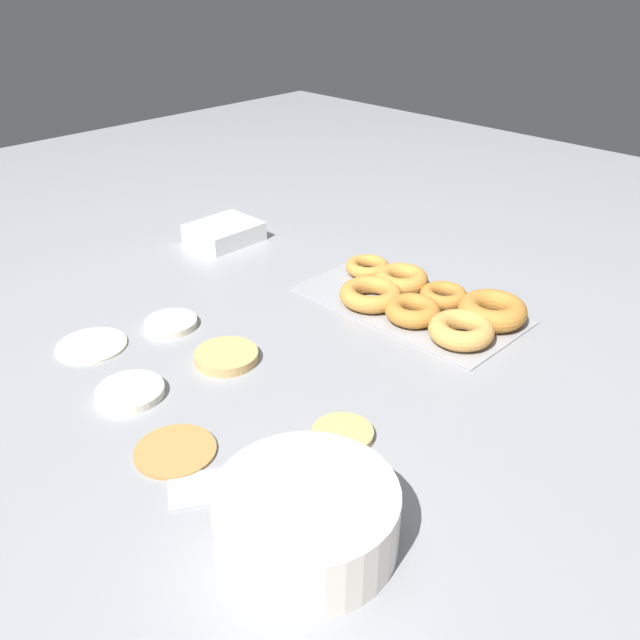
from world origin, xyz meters
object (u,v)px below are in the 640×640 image
(pancake_5, at_px, (171,323))
(donut_tray, at_px, (424,301))
(batter_bowl, at_px, (306,517))
(spatula, at_px, (235,482))
(pancake_1, at_px, (226,356))
(pancake_2, at_px, (175,449))
(pancake_3, at_px, (130,392))
(container_stack, at_px, (224,232))
(pancake_0, at_px, (91,344))
(pancake_4, at_px, (343,434))

(pancake_5, relative_size, donut_tray, 0.22)
(batter_bowl, xyz_separation_m, spatula, (0.12, -0.00, -0.03))
(pancake_1, distance_m, pancake_2, 0.22)
(pancake_3, bearing_deg, pancake_1, -99.15)
(pancake_3, bearing_deg, container_stack, -51.84)
(pancake_1, bearing_deg, pancake_3, 80.85)
(batter_bowl, relative_size, container_stack, 1.42)
(donut_tray, distance_m, container_stack, 0.50)
(pancake_0, xyz_separation_m, pancake_1, (-0.18, -0.13, 0.00))
(pancake_3, bearing_deg, pancake_4, -152.74)
(pancake_1, height_order, donut_tray, donut_tray)
(batter_bowl, bearing_deg, pancake_4, -59.36)
(spatula, bearing_deg, pancake_4, -159.51)
(pancake_5, bearing_deg, donut_tray, -128.18)
(pancake_4, distance_m, spatula, 0.16)
(pancake_2, xyz_separation_m, donut_tray, (0.00, -0.52, 0.01))
(pancake_5, bearing_deg, batter_bowl, 161.37)
(pancake_0, height_order, pancake_1, pancake_1)
(pancake_3, relative_size, spatula, 0.45)
(donut_tray, relative_size, spatula, 1.84)
(pancake_5, distance_m, donut_tray, 0.43)
(pancake_1, height_order, container_stack, container_stack)
(pancake_3, height_order, pancake_5, same)
(pancake_1, distance_m, pancake_4, 0.25)
(pancake_1, distance_m, donut_tray, 0.36)
(pancake_4, bearing_deg, donut_tray, -69.02)
(pancake_2, xyz_separation_m, pancake_3, (0.15, -0.03, 0.00))
(pancake_2, height_order, container_stack, container_stack)
(pancake_5, height_order, spatula, pancake_5)
(pancake_2, bearing_deg, spatula, -170.33)
(pancake_0, bearing_deg, batter_bowl, 175.65)
(pancake_4, relative_size, spatula, 0.38)
(pancake_0, bearing_deg, pancake_5, -105.70)
(pancake_3, distance_m, donut_tray, 0.51)
(pancake_4, relative_size, container_stack, 0.58)
(pancake_3, bearing_deg, batter_bowl, 178.04)
(pancake_4, bearing_deg, pancake_3, 27.26)
(pancake_0, height_order, donut_tray, donut_tray)
(pancake_1, bearing_deg, spatula, 143.47)
(donut_tray, bearing_deg, pancake_0, 57.00)
(pancake_3, distance_m, container_stack, 0.57)
(pancake_0, relative_size, container_stack, 0.79)
(donut_tray, xyz_separation_m, spatula, (-0.10, 0.50, -0.02))
(donut_tray, bearing_deg, spatula, 101.44)
(container_stack, bearing_deg, pancake_3, 128.16)
(pancake_0, relative_size, pancake_3, 1.15)
(pancake_0, xyz_separation_m, pancake_3, (-0.16, 0.03, 0.00))
(pancake_2, height_order, pancake_3, pancake_3)
(spatula, bearing_deg, pancake_5, -81.47)
(pancake_1, relative_size, pancake_2, 0.94)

